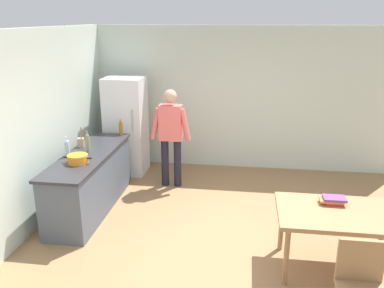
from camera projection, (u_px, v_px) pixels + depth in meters
The scene contains 14 objects.
ground_plane at pixel (217, 246), 5.12m from camera, with size 14.00×14.00×0.00m, color #936D47.
wall_back at pixel (231, 99), 7.54m from camera, with size 6.40×0.12×2.70m, color silver.
wall_left at pixel (25, 134), 5.24m from camera, with size 0.12×5.60×2.70m, color silver.
kitchen_counter at pixel (90, 181), 6.00m from camera, with size 0.64×2.20×0.90m.
refrigerator at pixel (126, 126), 7.36m from camera, with size 0.70×0.67×1.80m.
person at pixel (171, 132), 6.69m from camera, with size 0.70×0.22×1.70m.
dining_table at pixel (340, 218), 4.45m from camera, with size 1.40×0.90×0.75m.
chair at pixel (361, 283), 3.58m from camera, with size 0.42×0.42×0.91m.
cooking_pot at pixel (78, 159), 5.46m from camera, with size 0.40×0.28×0.12m.
utensil_jar at pixel (81, 142), 6.15m from camera, with size 0.11×0.11×0.32m.
bottle_water_clear at pixel (67, 148), 5.69m from camera, with size 0.07×0.07×0.30m.
bottle_oil_amber at pixel (121, 129), 6.75m from camera, with size 0.06×0.06×0.28m.
bottle_vinegar_tall at pixel (88, 143), 5.91m from camera, with size 0.06×0.06×0.32m.
book_stack at pixel (333, 200), 4.60m from camera, with size 0.29×0.17×0.08m.
Camera 1 is at (0.30, -4.47, 2.82)m, focal length 37.01 mm.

